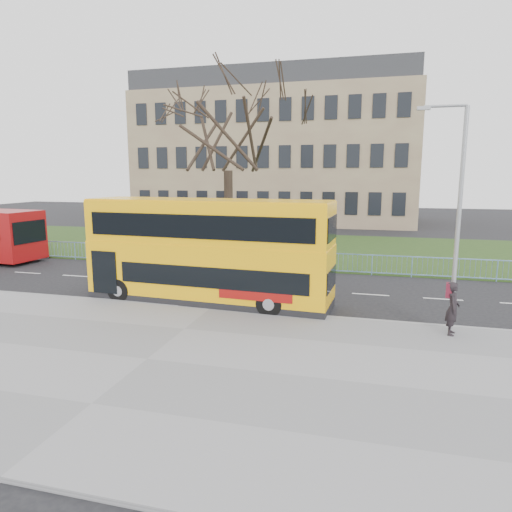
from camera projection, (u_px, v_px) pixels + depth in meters
The scene contains 10 objects.
ground at pixel (224, 300), 19.26m from camera, with size 120.00×120.00×0.00m, color black.
pavement at pixel (147, 361), 12.82m from camera, with size 80.00×10.50×0.12m, color slate.
kerb at pixel (211, 309), 17.77m from camera, with size 80.00×0.20×0.14m, color gray.
grass_verge at pixel (287, 248), 32.88m from camera, with size 80.00×15.40×0.08m, color #213915.
guard_railing at pixel (261, 260), 25.46m from camera, with size 40.00×0.12×1.10m, color #6F99C5, non-canonical shape.
bare_tree at pixel (228, 154), 28.39m from camera, with size 9.02×9.02×12.89m, color black, non-canonical shape.
civic_building at pixel (279, 159), 52.62m from camera, with size 30.00×15.00×14.00m, color #7F6650.
yellow_bus at pixel (208, 249), 18.50m from camera, with size 10.15×2.98×4.20m.
pedestrian at pixel (453, 308), 14.65m from camera, with size 0.63×0.41×1.73m, color black.
street_lamp at pixel (456, 211), 14.48m from camera, with size 1.53×0.17×7.24m.
Camera 1 is at (6.02, -17.69, 5.22)m, focal length 32.00 mm.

